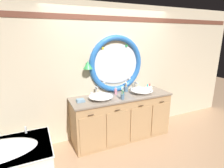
% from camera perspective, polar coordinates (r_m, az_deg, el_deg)
% --- Properties ---
extents(ground_plane, '(14.00, 14.00, 0.00)m').
position_cam_1_polar(ground_plane, '(3.63, 3.68, -18.44)').
color(ground_plane, tan).
extents(back_wall_assembly, '(6.40, 0.26, 2.60)m').
position_cam_1_polar(back_wall_assembly, '(3.61, -0.19, 4.22)').
color(back_wall_assembly, beige).
rests_on(back_wall_assembly, ground_plane).
extents(vanity_counter, '(1.97, 0.65, 0.89)m').
position_cam_1_polar(vanity_counter, '(3.62, 2.98, -10.34)').
color(vanity_counter, tan).
rests_on(vanity_counter, ground_plane).
extents(sink_basin_left, '(0.44, 0.44, 0.10)m').
position_cam_1_polar(sink_basin_left, '(3.25, -3.62, -3.97)').
color(sink_basin_left, white).
rests_on(sink_basin_left, vanity_counter).
extents(sink_basin_right, '(0.45, 0.45, 0.11)m').
position_cam_1_polar(sink_basin_right, '(3.63, 9.46, -1.99)').
color(sink_basin_right, white).
rests_on(sink_basin_right, vanity_counter).
extents(faucet_set_left, '(0.23, 0.13, 0.18)m').
position_cam_1_polar(faucet_set_left, '(3.46, -5.11, -2.46)').
color(faucet_set_left, silver).
rests_on(faucet_set_left, vanity_counter).
extents(faucet_set_right, '(0.23, 0.14, 0.18)m').
position_cam_1_polar(faucet_set_right, '(3.83, 7.41, -0.80)').
color(faucet_set_right, silver).
rests_on(faucet_set_right, vanity_counter).
extents(toothbrush_holder_left, '(0.08, 0.08, 0.22)m').
position_cam_1_polar(toothbrush_holder_left, '(3.24, 3.39, -3.86)').
color(toothbrush_holder_left, slate).
rests_on(toothbrush_holder_left, vanity_counter).
extents(toothbrush_holder_right, '(0.09, 0.09, 0.22)m').
position_cam_1_polar(toothbrush_holder_right, '(3.69, 4.51, -1.44)').
color(toothbrush_holder_right, slate).
rests_on(toothbrush_holder_right, vanity_counter).
extents(soap_dispenser, '(0.05, 0.06, 0.14)m').
position_cam_1_polar(soap_dispenser, '(3.52, 1.20, -2.27)').
color(soap_dispenser, pink).
rests_on(soap_dispenser, vanity_counter).
extents(folded_hand_towel, '(0.14, 0.13, 0.05)m').
position_cam_1_polar(folded_hand_towel, '(3.18, -10.06, -5.21)').
color(folded_hand_towel, '#7593A8').
rests_on(folded_hand_towel, vanity_counter).
extents(toiletry_basket, '(0.13, 0.11, 0.10)m').
position_cam_1_polar(toiletry_basket, '(3.99, 11.61, -0.98)').
color(toiletry_basket, beige).
rests_on(toiletry_basket, vanity_counter).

